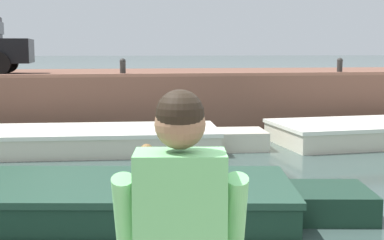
# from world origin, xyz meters

# --- Properties ---
(ground_plane) EXTENTS (400.00, 400.00, 0.00)m
(ground_plane) POSITION_xyz_m (0.00, 5.23, 0.00)
(ground_plane) COLOR #384C47
(far_quay_wall) EXTENTS (60.00, 6.00, 1.43)m
(far_quay_wall) POSITION_xyz_m (0.00, 13.46, 0.72)
(far_quay_wall) COLOR brown
(far_quay_wall) RESTS_ON ground
(far_wall_coping) EXTENTS (60.00, 0.24, 0.08)m
(far_wall_coping) POSITION_xyz_m (0.00, 10.58, 1.47)
(far_wall_coping) COLOR #925F4C
(far_wall_coping) RESTS_ON far_quay_wall
(boat_moored_central_cream) EXTENTS (6.46, 2.30, 0.47)m
(boat_moored_central_cream) POSITION_xyz_m (-1.02, 8.58, 0.23)
(boat_moored_central_cream) COLOR silver
(boat_moored_central_cream) RESTS_ON ground
(motorboat_passing) EXTENTS (6.28, 2.73, 0.92)m
(motorboat_passing) POSITION_xyz_m (-0.94, 4.16, 0.22)
(motorboat_passing) COLOR #193828
(motorboat_passing) RESTS_ON ground
(mooring_bollard_mid) EXTENTS (0.15, 0.15, 0.45)m
(mooring_bollard_mid) POSITION_xyz_m (-0.46, 10.71, 1.67)
(mooring_bollard_mid) COLOR #2D2B28
(mooring_bollard_mid) RESTS_ON far_quay_wall
(mooring_bollard_east) EXTENTS (0.15, 0.15, 0.45)m
(mooring_bollard_east) POSITION_xyz_m (5.16, 10.71, 1.67)
(mooring_bollard_east) COLOR #2D2B28
(mooring_bollard_east) RESTS_ON far_quay_wall
(person_seated_left) EXTENTS (0.57, 0.57, 0.97)m
(person_seated_left) POSITION_xyz_m (-0.65, -0.40, 1.33)
(person_seated_left) COLOR #282833
(person_seated_left) RESTS_ON near_quay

